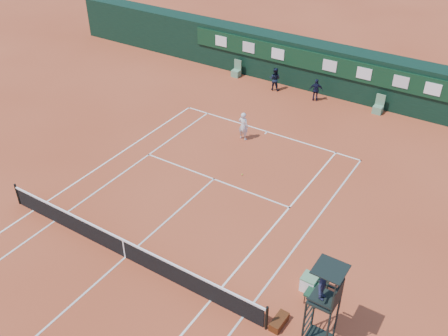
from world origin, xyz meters
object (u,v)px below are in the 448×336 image
(cooler, at_px, (309,283))
(player, at_px, (243,126))
(player_bench, at_px, (320,286))
(tennis_net, at_px, (124,248))
(umpire_chair, at_px, (325,290))

(cooler, xyz_separation_m, player, (-7.64, 8.03, 0.49))
(player, bearing_deg, player_bench, 136.84)
(tennis_net, xyz_separation_m, player, (-0.76, 10.46, 0.31))
(tennis_net, distance_m, cooler, 7.30)
(player_bench, bearing_deg, tennis_net, -162.87)
(cooler, distance_m, player, 11.10)
(cooler, bearing_deg, tennis_net, -160.54)
(umpire_chair, relative_size, cooler, 5.30)
(player_bench, bearing_deg, umpire_chair, -68.12)
(tennis_net, height_order, player, player)
(player_bench, xyz_separation_m, cooler, (-0.48, 0.16, -0.27))
(tennis_net, xyz_separation_m, umpire_chair, (8.07, 0.49, 1.95))
(tennis_net, bearing_deg, umpire_chair, 3.51)
(umpire_chair, bearing_deg, tennis_net, -176.49)
(umpire_chair, distance_m, player, 13.42)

